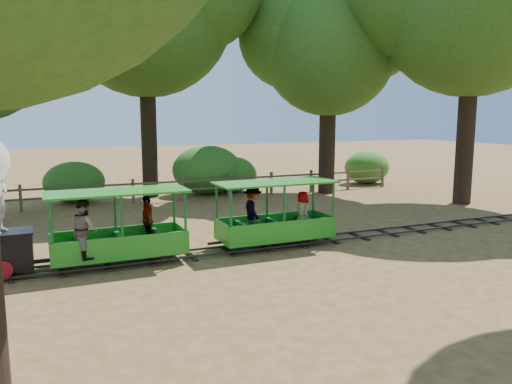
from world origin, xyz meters
name	(u,v)px	position (x,y,z in m)	size (l,w,h in m)	color
ground	(297,244)	(0.00, 0.00, 0.00)	(90.00, 90.00, 0.00)	olive
track	(297,242)	(0.00, 0.00, 0.07)	(22.00, 1.00, 0.10)	#3F3D3A
carriage_front	(115,233)	(-4.80, -0.05, 0.78)	(3.17, 1.45, 1.65)	#248A1E
carriage_rear	(272,218)	(-0.76, 0.03, 0.79)	(3.17, 1.30, 1.65)	#248A1E
oak_ne	(328,41)	(5.47, 7.58, 6.63)	(7.32, 6.45, 9.28)	#2D2116
fence	(206,185)	(0.00, 8.00, 0.58)	(18.10, 0.10, 1.00)	brown
shrub_west	(74,182)	(-5.07, 9.30, 0.82)	(2.38, 1.83, 1.65)	#2D6B1E
shrub_mid_w	(207,170)	(0.48, 9.30, 1.08)	(3.11, 2.40, 2.16)	#2D6B1E
shrub_mid_e	(232,175)	(1.65, 9.30, 0.81)	(2.34, 1.80, 1.62)	#2D6B1E
shrub_east	(367,167)	(9.00, 9.30, 0.84)	(2.41, 1.86, 1.67)	#2D6B1E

